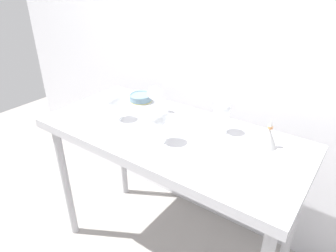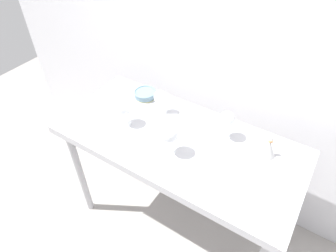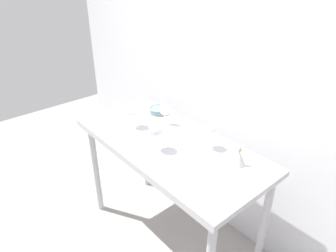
{
  "view_description": "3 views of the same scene",
  "coord_description": "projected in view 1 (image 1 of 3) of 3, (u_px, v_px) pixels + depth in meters",
  "views": [
    {
      "loc": [
        0.79,
        -1.12,
        1.65
      ],
      "look_at": [
        0.01,
        -0.03,
        0.94
      ],
      "focal_mm": 31.97,
      "sensor_mm": 36.0,
      "label": 1
    },
    {
      "loc": [
        0.58,
        -1.02,
        2.05
      ],
      "look_at": [
        -0.05,
        -0.03,
        0.99
      ],
      "focal_mm": 31.08,
      "sensor_mm": 36.0,
      "label": 2
    },
    {
      "loc": [
        1.33,
        -1.15,
        1.99
      ],
      "look_at": [
        -0.03,
        0.01,
        1.0
      ],
      "focal_mm": 32.94,
      "sensor_mm": 36.0,
      "label": 3
    }
  ],
  "objects": [
    {
      "name": "tasting_bowl",
      "position": [
        141.0,
        97.0,
        1.9
      ],
      "size": [
        0.15,
        0.15,
        0.05
      ],
      "color": "#DBCC66",
      "rests_on": "steel_counter"
    },
    {
      "name": "tasting_sheet_upper",
      "position": [
        172.0,
        124.0,
        1.63
      ],
      "size": [
        0.27,
        0.3,
        0.0
      ],
      "primitive_type": "cube",
      "rotation": [
        0.0,
        0.0,
        0.53
      ],
      "color": "white",
      "rests_on": "steel_counter"
    },
    {
      "name": "wine_glass_near_left",
      "position": [
        114.0,
        100.0,
        1.63
      ],
      "size": [
        0.09,
        0.09,
        0.17
      ],
      "color": "white",
      "rests_on": "steel_counter"
    },
    {
      "name": "wine_glass_far_right",
      "position": [
        222.0,
        109.0,
        1.49
      ],
      "size": [
        0.09,
        0.09,
        0.18
      ],
      "color": "white",
      "rests_on": "steel_counter"
    },
    {
      "name": "steel_counter",
      "position": [
        170.0,
        148.0,
        1.6
      ],
      "size": [
        1.4,
        0.65,
        0.9
      ],
      "color": "#B1B1B6",
      "rests_on": "ground_plane"
    },
    {
      "name": "decanter_funnel",
      "position": [
        268.0,
        137.0,
        1.4
      ],
      "size": [
        0.09,
        0.09,
        0.14
      ],
      "color": "silver",
      "rests_on": "steel_counter"
    },
    {
      "name": "ground_plane",
      "position": [
        170.0,
        250.0,
        1.98
      ],
      "size": [
        6.0,
        6.0,
        0.0
      ],
      "primitive_type": "plane",
      "color": "gray"
    },
    {
      "name": "back_wall",
      "position": [
        220.0,
        37.0,
        1.72
      ],
      "size": [
        3.8,
        0.04,
        2.6
      ],
      "primitive_type": "cube",
      "color": "silver",
      "rests_on": "ground_plane"
    },
    {
      "name": "wine_glass_near_center",
      "position": [
        159.0,
        117.0,
        1.4
      ],
      "size": [
        0.1,
        0.1,
        0.19
      ],
      "color": "white",
      "rests_on": "steel_counter"
    },
    {
      "name": "tasting_sheet_lower",
      "position": [
        227.0,
        151.0,
        1.38
      ],
      "size": [
        0.28,
        0.3,
        0.0
      ],
      "primitive_type": "cube",
      "rotation": [
        0.0,
        0.0,
        0.49
      ],
      "color": "white",
      "rests_on": "steel_counter"
    },
    {
      "name": "wine_glass_far_left",
      "position": [
        155.0,
        94.0,
        1.71
      ],
      "size": [
        0.08,
        0.08,
        0.16
      ],
      "color": "white",
      "rests_on": "steel_counter"
    }
  ]
}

